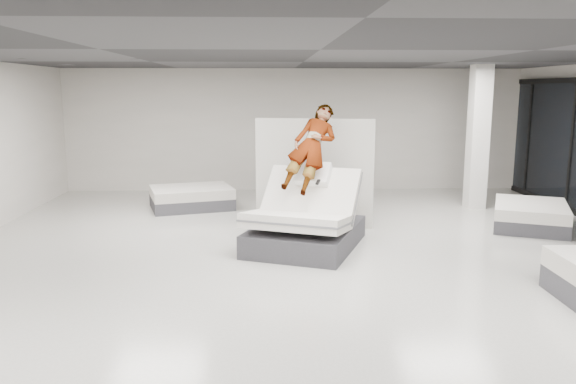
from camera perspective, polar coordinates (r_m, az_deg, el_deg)
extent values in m
plane|color=beige|center=(8.35, 3.08, -8.24)|extent=(14.00, 14.00, 0.00)
plane|color=black|center=(7.93, 3.31, 14.23)|extent=(14.00, 14.00, 0.00)
cube|color=beige|center=(14.94, 0.61, 6.31)|extent=(12.00, 0.04, 3.20)
cube|color=#3A3A40|center=(9.64, 1.83, -4.50)|extent=(2.30, 2.61, 0.38)
cube|color=white|center=(9.77, 2.38, -0.36)|extent=(1.85, 1.46, 0.93)
cube|color=slate|center=(9.77, 2.38, -0.36)|extent=(1.82, 1.35, 0.80)
cube|color=white|center=(9.07, 0.87, -3.00)|extent=(1.91, 1.62, 0.38)
cube|color=slate|center=(9.07, 0.87, -3.00)|extent=(1.93, 1.62, 0.18)
cube|color=silver|center=(9.80, 2.55, 1.84)|extent=(0.70, 0.60, 0.41)
imported|color=slate|center=(9.69, 2.40, 2.74)|extent=(1.23, 1.83, 1.38)
cube|color=black|center=(9.33, 3.07, 1.02)|extent=(0.10, 0.15, 0.08)
cube|color=beige|center=(10.98, 2.64, 1.95)|extent=(2.28, 0.66, 2.11)
cube|color=#3A3A40|center=(11.97, 23.37, -2.70)|extent=(1.89, 2.12, 0.26)
cube|color=white|center=(11.92, 23.45, -1.58)|extent=(1.89, 2.12, 0.22)
cube|color=#3A3A40|center=(12.95, -9.75, -1.04)|extent=(2.06, 1.77, 0.26)
cube|color=white|center=(12.90, -9.79, 0.01)|extent=(2.06, 1.77, 0.22)
cube|color=silver|center=(13.31, 18.74, 5.25)|extent=(0.40, 0.40, 3.20)
cube|color=black|center=(13.67, 26.93, 4.17)|extent=(0.09, 0.08, 2.80)
cube|color=black|center=(15.44, 23.34, 5.04)|extent=(0.09, 0.08, 2.80)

